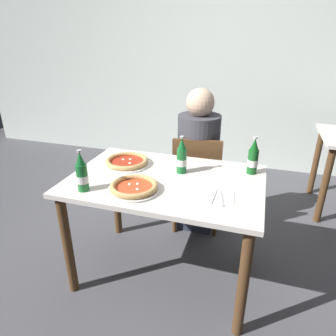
# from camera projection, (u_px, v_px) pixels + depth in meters

# --- Properties ---
(ground_plane) EXTENTS (8.00, 8.00, 0.00)m
(ground_plane) POSITION_uv_depth(u_px,v_px,m) (166.00, 271.00, 2.18)
(ground_plane) COLOR #4C4C51
(back_wall_tiled) EXTENTS (7.00, 0.10, 2.60)m
(back_wall_tiled) POSITION_uv_depth(u_px,v_px,m) (222.00, 60.00, 3.58)
(back_wall_tiled) COLOR silver
(back_wall_tiled) RESTS_ON ground_plane
(dining_table_main) EXTENTS (1.20, 0.80, 0.75)m
(dining_table_main) POSITION_uv_depth(u_px,v_px,m) (166.00, 194.00, 1.93)
(dining_table_main) COLOR silver
(dining_table_main) RESTS_ON ground_plane
(chair_behind_table) EXTENTS (0.45, 0.45, 0.85)m
(chair_behind_table) POSITION_uv_depth(u_px,v_px,m) (197.00, 178.00, 2.50)
(chair_behind_table) COLOR brown
(chair_behind_table) RESTS_ON ground_plane
(diner_seated) EXTENTS (0.34, 0.34, 1.21)m
(diner_seated) POSITION_uv_depth(u_px,v_px,m) (198.00, 164.00, 2.51)
(diner_seated) COLOR #2D3342
(diner_seated) RESTS_ON ground_plane
(pizza_margherita_near) EXTENTS (0.30, 0.30, 0.04)m
(pizza_margherita_near) POSITION_uv_depth(u_px,v_px,m) (134.00, 187.00, 1.73)
(pizza_margherita_near) COLOR white
(pizza_margherita_near) RESTS_ON dining_table_main
(pizza_marinara_far) EXTENTS (0.32, 0.32, 0.04)m
(pizza_marinara_far) POSITION_uv_depth(u_px,v_px,m) (127.00, 162.00, 2.07)
(pizza_marinara_far) COLOR white
(pizza_marinara_far) RESTS_ON dining_table_main
(beer_bottle_left) EXTENTS (0.07, 0.07, 0.25)m
(beer_bottle_left) POSITION_uv_depth(u_px,v_px,m) (253.00, 158.00, 1.91)
(beer_bottle_left) COLOR #14591E
(beer_bottle_left) RESTS_ON dining_table_main
(beer_bottle_center) EXTENTS (0.07, 0.07, 0.25)m
(beer_bottle_center) POSITION_uv_depth(u_px,v_px,m) (82.00, 174.00, 1.70)
(beer_bottle_center) COLOR #196B2D
(beer_bottle_center) RESTS_ON dining_table_main
(beer_bottle_right) EXTENTS (0.07, 0.07, 0.25)m
(beer_bottle_right) POSITION_uv_depth(u_px,v_px,m) (182.00, 158.00, 1.92)
(beer_bottle_right) COLOR #196B2D
(beer_bottle_right) RESTS_ON dining_table_main
(napkin_with_cutlery) EXTENTS (0.19, 0.19, 0.01)m
(napkin_with_cutlery) POSITION_uv_depth(u_px,v_px,m) (217.00, 197.00, 1.66)
(napkin_with_cutlery) COLOR white
(napkin_with_cutlery) RESTS_ON dining_table_main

